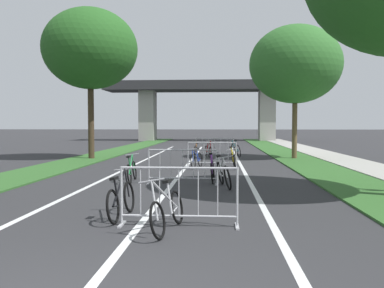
{
  "coord_description": "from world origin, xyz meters",
  "views": [
    {
      "loc": [
        1.4,
        -3.43,
        1.79
      ],
      "look_at": [
        0.53,
        9.62,
        1.17
      ],
      "focal_mm": 38.2,
      "sensor_mm": 36.0,
      "label": 1
    }
  ],
  "objects_px": {
    "bicycle_black_3": "(121,200)",
    "bicycle_orange_4": "(195,151)",
    "tree_right_oak_near": "(295,65)",
    "bicycle_purple_5": "(212,170)",
    "bicycle_white_9": "(223,174)",
    "bicycle_yellow_1": "(233,160)",
    "crowd_barrier_second": "(182,167)",
    "bicycle_blue_0": "(197,160)",
    "crowd_barrier_fourth": "(215,148)",
    "crowd_barrier_third": "(212,155)",
    "bicycle_teal_8": "(236,150)",
    "tree_left_cypress_far": "(90,49)",
    "bicycle_green_6": "(132,171)",
    "crowd_barrier_nearest": "(179,197)",
    "bicycle_red_2": "(208,150)",
    "bicycle_silver_7": "(168,210)"
  },
  "relations": [
    {
      "from": "bicycle_black_3",
      "to": "bicycle_orange_4",
      "type": "bearing_deg",
      "value": 91.21
    },
    {
      "from": "tree_right_oak_near",
      "to": "bicycle_purple_5",
      "type": "relative_size",
      "value": 4.26
    },
    {
      "from": "tree_right_oak_near",
      "to": "bicycle_white_9",
      "type": "distance_m",
      "value": 11.49
    },
    {
      "from": "bicycle_yellow_1",
      "to": "bicycle_white_9",
      "type": "bearing_deg",
      "value": 83.47
    },
    {
      "from": "crowd_barrier_second",
      "to": "bicycle_blue_0",
      "type": "distance_m",
      "value": 4.59
    },
    {
      "from": "crowd_barrier_fourth",
      "to": "bicycle_blue_0",
      "type": "bearing_deg",
      "value": -96.97
    },
    {
      "from": "crowd_barrier_third",
      "to": "tree_right_oak_near",
      "type": "bearing_deg",
      "value": 45.22
    },
    {
      "from": "bicycle_teal_8",
      "to": "bicycle_orange_4",
      "type": "bearing_deg",
      "value": -170.65
    },
    {
      "from": "bicycle_white_9",
      "to": "bicycle_teal_8",
      "type": "bearing_deg",
      "value": -104.91
    },
    {
      "from": "tree_left_cypress_far",
      "to": "bicycle_green_6",
      "type": "distance_m",
      "value": 10.48
    },
    {
      "from": "crowd_barrier_nearest",
      "to": "bicycle_yellow_1",
      "type": "bearing_deg",
      "value": 82.45
    },
    {
      "from": "bicycle_blue_0",
      "to": "bicycle_red_2",
      "type": "height_order",
      "value": "bicycle_red_2"
    },
    {
      "from": "bicycle_purple_5",
      "to": "bicycle_green_6",
      "type": "distance_m",
      "value": 2.52
    },
    {
      "from": "bicycle_purple_5",
      "to": "crowd_barrier_third",
      "type": "bearing_deg",
      "value": 92.65
    },
    {
      "from": "crowd_barrier_third",
      "to": "bicycle_green_6",
      "type": "distance_m",
      "value": 5.29
    },
    {
      "from": "crowd_barrier_nearest",
      "to": "bicycle_blue_0",
      "type": "height_order",
      "value": "crowd_barrier_nearest"
    },
    {
      "from": "bicycle_black_3",
      "to": "bicycle_purple_5",
      "type": "height_order",
      "value": "bicycle_purple_5"
    },
    {
      "from": "bicycle_orange_4",
      "to": "tree_right_oak_near",
      "type": "bearing_deg",
      "value": -11.88
    },
    {
      "from": "bicycle_silver_7",
      "to": "bicycle_white_9",
      "type": "distance_m",
      "value": 4.93
    },
    {
      "from": "bicycle_purple_5",
      "to": "bicycle_blue_0",
      "type": "bearing_deg",
      "value": 101.63
    },
    {
      "from": "bicycle_teal_8",
      "to": "bicycle_black_3",
      "type": "bearing_deg",
      "value": -114.06
    },
    {
      "from": "tree_right_oak_near",
      "to": "bicycle_black_3",
      "type": "xyz_separation_m",
      "value": [
        -5.76,
        -13.81,
        -4.52
      ]
    },
    {
      "from": "bicycle_black_3",
      "to": "bicycle_white_9",
      "type": "xyz_separation_m",
      "value": [
        1.99,
        3.93,
        0.03
      ]
    },
    {
      "from": "bicycle_orange_4",
      "to": "bicycle_purple_5",
      "type": "bearing_deg",
      "value": -90.72
    },
    {
      "from": "tree_left_cypress_far",
      "to": "crowd_barrier_second",
      "type": "relative_size",
      "value": 3.65
    },
    {
      "from": "bicycle_orange_4",
      "to": "tree_left_cypress_far",
      "type": "bearing_deg",
      "value": -175.0
    },
    {
      "from": "tree_left_cypress_far",
      "to": "bicycle_orange_4",
      "type": "height_order",
      "value": "tree_left_cypress_far"
    },
    {
      "from": "crowd_barrier_second",
      "to": "bicycle_purple_5",
      "type": "relative_size",
      "value": 1.31
    },
    {
      "from": "crowd_barrier_nearest",
      "to": "bicycle_yellow_1",
      "type": "xyz_separation_m",
      "value": [
        1.29,
        9.71,
        -0.16
      ]
    },
    {
      "from": "bicycle_blue_0",
      "to": "bicycle_black_3",
      "type": "distance_m",
      "value": 9.14
    },
    {
      "from": "bicycle_yellow_1",
      "to": "bicycle_white_9",
      "type": "xyz_separation_m",
      "value": [
        -0.46,
        -5.22,
        0.03
      ]
    },
    {
      "from": "bicycle_blue_0",
      "to": "tree_right_oak_near",
      "type": "bearing_deg",
      "value": -121.98
    },
    {
      "from": "crowd_barrier_second",
      "to": "crowd_barrier_fourth",
      "type": "relative_size",
      "value": 1.0
    },
    {
      "from": "tree_left_cypress_far",
      "to": "bicycle_silver_7",
      "type": "relative_size",
      "value": 4.67
    },
    {
      "from": "tree_right_oak_near",
      "to": "bicycle_green_6",
      "type": "xyz_separation_m",
      "value": [
        -6.61,
        -8.94,
        -4.53
      ]
    },
    {
      "from": "bicycle_red_2",
      "to": "bicycle_teal_8",
      "type": "distance_m",
      "value": 1.55
    },
    {
      "from": "tree_left_cypress_far",
      "to": "bicycle_blue_0",
      "type": "xyz_separation_m",
      "value": [
        5.67,
        -3.95,
        -5.3
      ]
    },
    {
      "from": "tree_right_oak_near",
      "to": "bicycle_white_9",
      "type": "relative_size",
      "value": 3.95
    },
    {
      "from": "bicycle_red_2",
      "to": "bicycle_black_3",
      "type": "bearing_deg",
      "value": 71.18
    },
    {
      "from": "bicycle_yellow_1",
      "to": "crowd_barrier_second",
      "type": "bearing_deg",
      "value": 68.56
    },
    {
      "from": "bicycle_white_9",
      "to": "crowd_barrier_third",
      "type": "bearing_deg",
      "value": -96.51
    },
    {
      "from": "crowd_barrier_second",
      "to": "crowd_barrier_third",
      "type": "relative_size",
      "value": 1.0
    },
    {
      "from": "bicycle_blue_0",
      "to": "tree_left_cypress_far",
      "type": "bearing_deg",
      "value": -21.24
    },
    {
      "from": "crowd_barrier_fourth",
      "to": "bicycle_black_3",
      "type": "bearing_deg",
      "value": -96.3
    },
    {
      "from": "tree_left_cypress_far",
      "to": "bicycle_red_2",
      "type": "xyz_separation_m",
      "value": [
        5.98,
        1.97,
        -5.29
      ]
    },
    {
      "from": "bicycle_black_3",
      "to": "bicycle_teal_8",
      "type": "relative_size",
      "value": 0.96
    },
    {
      "from": "bicycle_red_2",
      "to": "bicycle_purple_5",
      "type": "height_order",
      "value": "bicycle_red_2"
    },
    {
      "from": "bicycle_yellow_1",
      "to": "bicycle_black_3",
      "type": "bearing_deg",
      "value": 73.55
    },
    {
      "from": "bicycle_green_6",
      "to": "bicycle_silver_7",
      "type": "bearing_deg",
      "value": -75.88
    },
    {
      "from": "tree_left_cypress_far",
      "to": "bicycle_yellow_1",
      "type": "xyz_separation_m",
      "value": [
        7.19,
        -3.89,
        -5.3
      ]
    }
  ]
}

